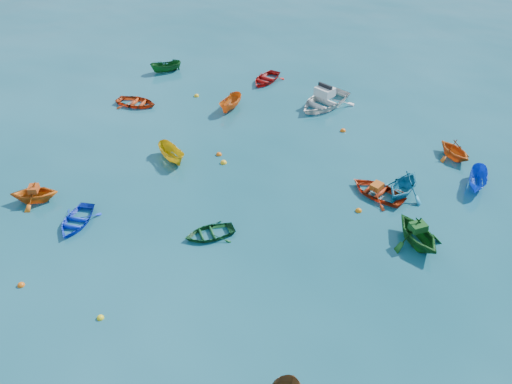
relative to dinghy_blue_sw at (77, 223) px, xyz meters
The scene contains 26 objects.
ground 6.60m from the dinghy_blue_sw, 16.26° to the left, with size 160.00×160.00×0.00m, color #0B444F.
dinghy_blue_sw is the anchor object (origin of this frame).
dinghy_orange_w 3.27m from the dinghy_blue_sw, behind, with size 2.12×2.45×1.29m, color #D26013.
sampan_yellow_mid 7.11m from the dinghy_blue_sw, 89.25° to the left, with size 0.98×2.60×1.01m, color gold.
dinghy_green_e 6.86m from the dinghy_blue_sw, 26.56° to the left, with size 1.78×2.48×0.51m, color #114A21.
dinghy_cyan_se 17.21m from the dinghy_blue_sw, 42.31° to the left, with size 2.46×2.85×1.50m, color teal.
dinghy_red_nw 12.95m from the dinghy_blue_sw, 121.77° to the left, with size 2.13×2.98×0.62m, color #C23810.
sampan_orange_n 14.35m from the dinghy_blue_sw, 93.58° to the left, with size 0.97×2.58×1.00m, color #D85F14.
dinghy_green_n 16.86m from the dinghy_blue_sw, 29.27° to the left, with size 2.51×2.91×1.53m, color #135118.
dinghy_red_ne 15.88m from the dinghy_blue_sw, 43.01° to the left, with size 2.21×3.09×0.64m, color red.
sampan_blue_far 21.63m from the dinghy_blue_sw, 42.80° to the left, with size 0.96×2.54×0.98m, color blue.
dinghy_red_far 19.55m from the dinghy_blue_sw, 93.98° to the left, with size 2.20×3.08×0.64m, color #B4110F.
dinghy_orange_far 21.86m from the dinghy_blue_sw, 50.47° to the left, with size 2.05×2.37×1.25m, color #D15A13.
sampan_green_far 18.79m from the dinghy_blue_sw, 118.52° to the left, with size 0.94×2.49×0.96m, color #124E1A.
motorboat_white 18.92m from the dinghy_blue_sw, 76.96° to the left, with size 3.23×4.51×1.54m, color silver.
tarp_orange_a 3.33m from the dinghy_blue_sw, behind, with size 0.63×0.47×0.30m, color #B64212.
tarp_green_b 16.85m from the dinghy_blue_sw, 29.58° to the left, with size 0.75×0.57×0.36m, color #124916.
tarp_orange_b 15.83m from the dinghy_blue_sw, 43.29° to the left, with size 0.68×0.51×0.33m, color #BA5013.
buoy_or_a 4.38m from the dinghy_blue_sw, 72.24° to the right, with size 0.32×0.32×0.32m, color #E35D0C.
buoy_ye_a 6.56m from the dinghy_blue_sw, 31.54° to the right, with size 0.30×0.30×0.30m, color yellow.
buoy_ye_b 8.08m from the dinghy_blue_sw, 99.81° to the left, with size 0.31×0.31×0.31m, color yellow.
buoy_or_c 9.34m from the dinghy_blue_sw, 77.25° to the left, with size 0.36×0.36×0.36m, color #DE5C0C.
buoy_ye_c 9.01m from the dinghy_blue_sw, 71.69° to the left, with size 0.39×0.39×0.39m, color yellow.
buoy_or_d 14.48m from the dinghy_blue_sw, 38.08° to the left, with size 0.35×0.35×0.35m, color orange.
buoy_ye_d 15.05m from the dinghy_blue_sw, 106.05° to the left, with size 0.37×0.37×0.37m, color yellow.
buoy_or_e 17.43m from the dinghy_blue_sw, 66.25° to the left, with size 0.38×0.38×0.38m, color #E65C0C.
Camera 1 is at (11.98, -12.59, 16.50)m, focal length 35.00 mm.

